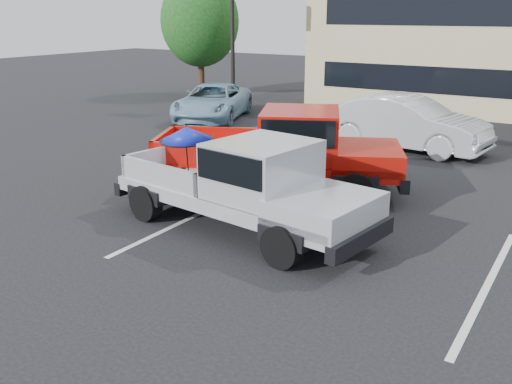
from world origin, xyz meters
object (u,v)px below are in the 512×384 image
at_px(tree_left, 200,21).
at_px(blue_suv, 213,102).
at_px(motel_sign, 232,0).
at_px(silver_pickup, 253,182).
at_px(red_pickup, 292,148).
at_px(silver_sedan, 406,123).

relative_size(tree_left, blue_suv, 1.19).
relative_size(motel_sign, tree_left, 1.00).
bearing_deg(motel_sign, silver_pickup, -54.61).
bearing_deg(blue_suv, silver_pickup, -70.20).
bearing_deg(silver_pickup, red_pickup, 110.94).
bearing_deg(silver_sedan, silver_pickup, -174.84).
distance_m(motel_sign, blue_suv, 4.62).
height_order(red_pickup, silver_sedan, red_pickup).
relative_size(red_pickup, silver_sedan, 1.26).
height_order(motel_sign, red_pickup, motel_sign).
xyz_separation_m(tree_left, red_pickup, (11.96, -12.33, -2.63)).
distance_m(motel_sign, silver_sedan, 10.23).
height_order(red_pickup, blue_suv, red_pickup).
relative_size(silver_sedan, blue_suv, 1.01).
height_order(tree_left, silver_sedan, tree_left).
relative_size(motel_sign, blue_suv, 1.19).
bearing_deg(tree_left, silver_sedan, -26.44).
distance_m(red_pickup, blue_suv, 10.20).
distance_m(tree_left, red_pickup, 17.38).
bearing_deg(tree_left, red_pickup, -45.87).
height_order(silver_sedan, blue_suv, silver_sedan).
height_order(silver_pickup, red_pickup, silver_pickup).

